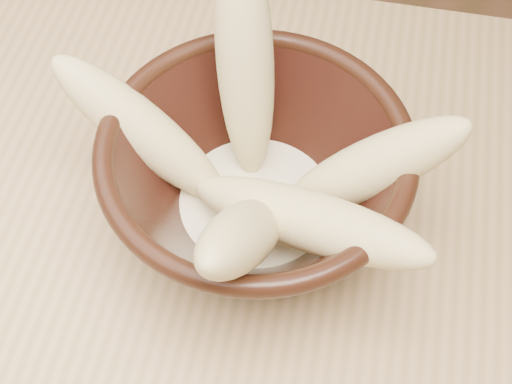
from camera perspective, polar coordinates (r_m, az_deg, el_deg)
bowl at (r=0.50m, az=0.00°, el=0.63°), size 0.21×0.21×0.12m
milk_puddle at (r=0.52m, az=-0.00°, el=-1.12°), size 0.12×0.12×0.02m
banana_upright at (r=0.49m, az=-0.87°, el=10.43°), size 0.07×0.11×0.18m
banana_left at (r=0.50m, az=-9.12°, el=4.89°), size 0.15×0.07×0.12m
banana_right at (r=0.48m, az=9.15°, el=1.87°), size 0.14×0.06×0.13m
banana_across at (r=0.45m, az=3.95°, el=-2.21°), size 0.18×0.10×0.09m
banana_front at (r=0.43m, az=-1.04°, el=-3.48°), size 0.05×0.14×0.15m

